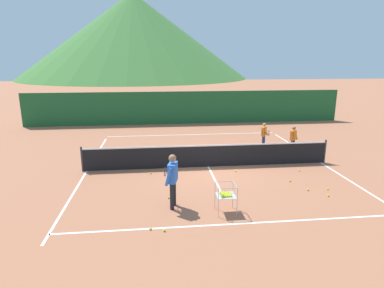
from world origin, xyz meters
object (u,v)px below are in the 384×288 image
Objects in this scene: ball_cart at (225,194)px; tennis_ball_9 at (328,189)px; tennis_ball_2 at (299,170)px; tennis_ball_4 at (308,190)px; tennis_ball_3 at (235,171)px; tennis_ball_1 at (164,230)px; tennis_ball_10 at (150,229)px; student_0 at (264,133)px; instructor at (172,176)px; tennis_ball_7 at (328,196)px; tennis_ball_5 at (151,173)px; student_1 at (293,137)px; tennis_ball_6 at (290,181)px; tennis_ball_8 at (169,198)px; tennis_net at (208,156)px.

tennis_ball_9 is (4.01, 1.32, -0.55)m from ball_cart.
tennis_ball_4 is (-0.59, -2.04, 0.00)m from tennis_ball_2.
tennis_ball_3 is 3.61m from tennis_ball_9.
tennis_ball_2 is at bearing 36.92° from tennis_ball_1.
tennis_ball_1 is at bearing -20.09° from tennis_ball_10.
instructor is at bearing -127.84° from student_0.
tennis_ball_10 is (-5.97, -1.57, 0.00)m from tennis_ball_7.
tennis_ball_5 and tennis_ball_10 have the same top height.
ball_cart is 3.83m from tennis_ball_3.
instructor is 8.30m from student_1.
ball_cart is at bearing -138.94° from tennis_ball_2.
tennis_ball_6 is 4.77m from tennis_ball_8.
tennis_ball_3 is (1.20, 3.59, -0.55)m from ball_cart.
tennis_ball_7 is at bearing -51.48° from tennis_ball_4.
tennis_ball_3 and tennis_ball_6 have the same top height.
student_0 is 19.25× the size of tennis_ball_7.
tennis_ball_2 is at bearing 41.06° from ball_cart.
tennis_ball_10 is (-5.83, -7.98, -0.75)m from student_0.
tennis_ball_9 is 6.61m from tennis_ball_10.
student_0 is 19.25× the size of tennis_ball_4.
tennis_ball_3 is at bearing -36.87° from tennis_net.
tennis_ball_4 is 1.00× the size of tennis_ball_8.
tennis_ball_3 is 3.49m from tennis_ball_5.
tennis_ball_8 is at bearing 144.25° from ball_cart.
tennis_net is 156.38× the size of tennis_ball_1.
tennis_ball_5 is at bearing -149.46° from student_0.
student_0 reaches higher than tennis_ball_5.
tennis_net reaches higher than tennis_ball_6.
ball_cart is 3.84m from tennis_ball_7.
instructor is at bearing 160.63° from ball_cart.
ball_cart is 13.22× the size of tennis_ball_7.
tennis_net is at bearing 65.41° from instructor.
tennis_ball_6 is (2.80, -2.12, -0.47)m from tennis_net.
instructor reaches higher than tennis_ball_6.
tennis_ball_9 is (5.89, 2.27, 0.00)m from tennis_ball_1.
tennis_ball_6 is 1.00× the size of tennis_ball_10.
tennis_ball_6 is 1.65m from tennis_ball_7.
tennis_net is 8.12× the size of student_0.
student_0 is 19.25× the size of tennis_ball_1.
tennis_ball_2 is 1.00× the size of tennis_ball_3.
tennis_ball_10 is at bearing -106.15° from tennis_ball_8.
ball_cart is 13.22× the size of tennis_ball_2.
tennis_ball_10 is at bearing -126.16° from student_0.
instructor is at bearing -159.64° from tennis_ball_6.
instructor is 6.19m from tennis_ball_2.
tennis_net is 11.83× the size of ball_cart.
tennis_ball_6 is at bearing 30.19° from tennis_ball_10.
tennis_ball_8 is (0.62, -2.50, 0.00)m from tennis_ball_5.
instructor is 3.39m from tennis_ball_5.
tennis_net is 4.35m from tennis_ball_4.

